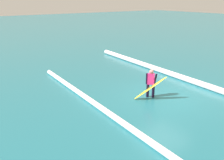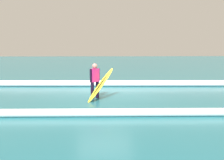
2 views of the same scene
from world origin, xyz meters
TOP-DOWN VIEW (x-y plane):
  - ground_plane at (0.00, 0.00)m, footprint 133.07×133.07m
  - surfer at (0.43, 0.67)m, footprint 0.41×0.45m
  - surfboard at (0.18, 0.95)m, footprint 1.23×1.36m
  - wave_crest_foreground at (-0.89, -2.71)m, footprint 22.43×1.54m
  - wave_crest_midground at (-2.62, 3.70)m, footprint 19.94×1.04m

SIDE VIEW (x-z plane):
  - ground_plane at x=0.00m, z-range 0.00..0.00m
  - wave_crest_midground at x=-2.62m, z-range 0.00..0.25m
  - wave_crest_foreground at x=-0.89m, z-range 0.00..0.34m
  - surfboard at x=0.18m, z-range -0.02..1.26m
  - surfer at x=0.43m, z-range 0.09..1.55m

